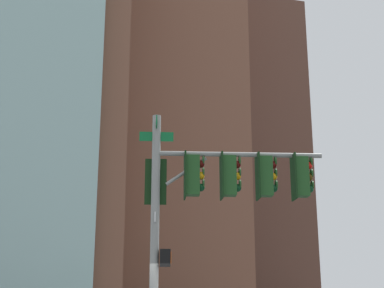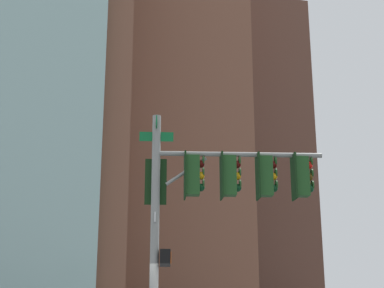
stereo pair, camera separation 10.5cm
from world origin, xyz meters
The scene contains 3 objects.
signal_pole_assembly centered at (0.92, -0.14, 4.27)m, with size 4.56×1.56×6.20m.
building_brick_nearside centered at (4.91, 42.18, 24.59)m, with size 21.68×14.25×49.18m, color brown.
building_brick_farside centered at (18.88, 57.70, 20.31)m, with size 21.02×17.42×40.62m, color brown.
Camera 1 is at (-3.09, -13.35, 1.70)m, focal length 52.77 mm.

